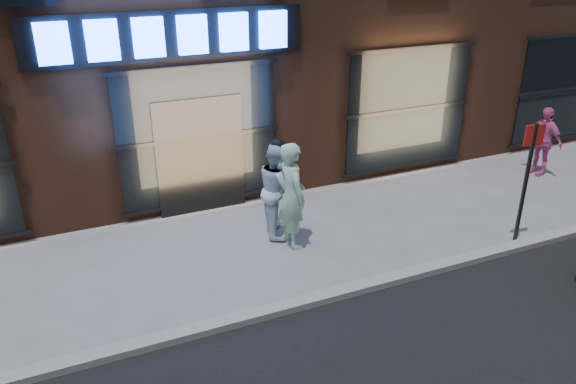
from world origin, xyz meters
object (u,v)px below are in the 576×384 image
(man_cap, at_px, (278,189))
(sign_post, at_px, (527,174))
(man_bowtie, at_px, (292,195))
(passerby, at_px, (542,141))

(man_cap, bearing_deg, sign_post, -105.72)
(man_cap, distance_m, sign_post, 4.45)
(man_cap, relative_size, sign_post, 0.78)
(man_bowtie, bearing_deg, man_cap, 4.76)
(man_cap, height_order, sign_post, sign_post)
(sign_post, bearing_deg, man_cap, 159.71)
(man_cap, distance_m, passerby, 6.95)
(passerby, relative_size, sign_post, 0.70)
(man_cap, relative_size, passerby, 1.11)
(man_bowtie, bearing_deg, passerby, -85.13)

